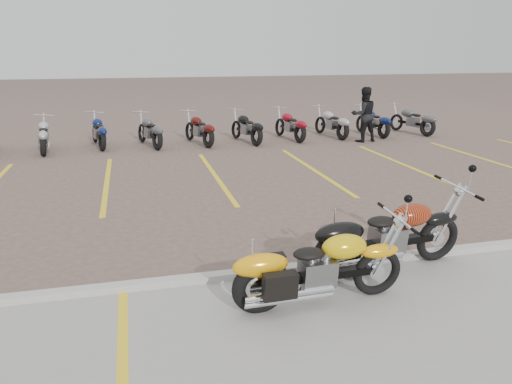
# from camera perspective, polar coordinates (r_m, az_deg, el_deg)

# --- Properties ---
(ground) EXTENTS (100.00, 100.00, 0.00)m
(ground) POSITION_cam_1_polar(r_m,az_deg,el_deg) (9.19, -0.43, -4.10)
(ground) COLOR #745B53
(ground) RESTS_ON ground
(concrete_apron) EXTENTS (60.00, 5.00, 0.01)m
(concrete_apron) POSITION_cam_1_polar(r_m,az_deg,el_deg) (5.42, 11.80, -20.14)
(concrete_apron) COLOR #9E9B93
(concrete_apron) RESTS_ON ground
(curb) EXTENTS (60.00, 0.18, 0.12)m
(curb) POSITION_cam_1_polar(r_m,az_deg,el_deg) (7.39, 3.33, -8.86)
(curb) COLOR #ADAAA3
(curb) RESTS_ON ground
(parking_stripes) EXTENTS (38.00, 5.50, 0.01)m
(parking_stripes) POSITION_cam_1_polar(r_m,az_deg,el_deg) (12.94, -4.68, 1.87)
(parking_stripes) COLOR yellow
(parking_stripes) RESTS_ON ground
(yellow_cruiser) EXTENTS (2.30, 0.35, 0.95)m
(yellow_cruiser) POSITION_cam_1_polar(r_m,az_deg,el_deg) (6.43, 6.77, -8.93)
(yellow_cruiser) COLOR black
(yellow_cruiser) RESTS_ON ground
(flame_cruiser) EXTENTS (2.48, 0.48, 1.02)m
(flame_cruiser) POSITION_cam_1_polar(r_m,az_deg,el_deg) (7.55, 14.48, -5.14)
(flame_cruiser) COLOR black
(flame_cruiser) RESTS_ON ground
(person_b) EXTENTS (0.96, 0.77, 1.90)m
(person_b) POSITION_cam_1_polar(r_m,az_deg,el_deg) (17.97, 12.21, 8.65)
(person_b) COLOR black
(person_b) RESTS_ON ground
(bg_bike_row) EXTENTS (17.52, 2.09, 1.10)m
(bg_bike_row) POSITION_cam_1_polar(r_m,az_deg,el_deg) (17.38, -6.74, 7.32)
(bg_bike_row) COLOR black
(bg_bike_row) RESTS_ON ground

